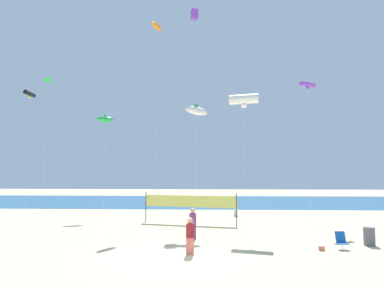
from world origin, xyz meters
TOP-DOWN VIEW (x-y plane):
  - ground_plane at (0.00, 0.00)m, footprint 120.00×120.00m
  - ocean_band at (0.00, 29.94)m, footprint 120.00×20.00m
  - beachgoer_mustard_shirt at (4.19, 15.15)m, footprint 0.37×0.37m
  - beachgoer_maroon_shirt at (0.71, 0.36)m, footprint 0.41×0.41m
  - beachgoer_plum_shirt at (0.69, 4.21)m, footprint 0.42×0.42m
  - folding_beach_chair at (8.64, 1.87)m, footprint 0.52×0.65m
  - trash_barrel at (10.52, 2.81)m, footprint 0.60×0.60m
  - volleyball_net at (0.20, 10.20)m, footprint 7.23×1.70m
  - beach_handbag at (7.46, 1.47)m, footprint 0.29×0.14m
  - kite_orange_inflatable at (-2.97, 13.30)m, footprint 1.15×1.48m
  - kite_violet_box at (0.39, 15.91)m, footprint 0.77×0.77m
  - kite_violet_tube at (9.88, 11.34)m, footprint 1.46×1.12m
  - kite_white_inflatable at (0.78, 8.25)m, footprint 1.92×1.05m
  - kite_green_inflatable at (-8.03, 14.96)m, footprint 1.67×1.13m
  - kite_black_tube at (-13.53, 11.40)m, footprint 0.40×1.55m
  - kite_white_tube at (4.22, 7.45)m, footprint 2.18×1.20m
  - kite_green_diamond at (-11.37, 9.90)m, footprint 0.80×0.80m

SIDE VIEW (x-z plane):
  - ground_plane at x=0.00m, z-range 0.00..0.00m
  - ocean_band at x=0.00m, z-range 0.00..0.01m
  - beach_handbag at x=7.46m, z-range 0.00..0.23m
  - folding_beach_chair at x=8.64m, z-range 0.02..0.91m
  - trash_barrel at x=10.52m, z-range 0.00..0.99m
  - beachgoer_mustard_shirt at x=4.19m, z-range 0.05..1.66m
  - beachgoer_maroon_shirt at x=0.71m, z-range 0.06..1.86m
  - beachgoer_plum_shirt at x=0.69m, z-range 0.06..1.91m
  - volleyball_net at x=0.20m, z-range 0.43..2.83m
  - kite_white_inflatable at x=0.78m, z-range 4.01..13.07m
  - kite_green_inflatable at x=-8.03m, z-range 4.26..13.65m
  - kite_white_tube at x=4.22m, z-range 4.40..13.95m
  - kite_black_tube at x=-13.53m, z-range 5.19..16.05m
  - kite_violet_tube at x=9.88m, z-range 5.46..16.85m
  - kite_green_diamond at x=-11.37m, z-range 5.44..17.13m
  - kite_orange_inflatable at x=-2.97m, z-range 8.36..25.95m
  - kite_violet_box at x=0.39m, z-range 9.43..29.40m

